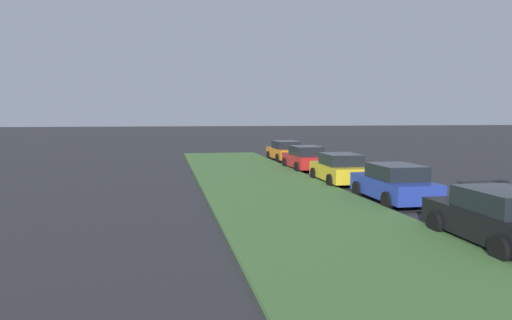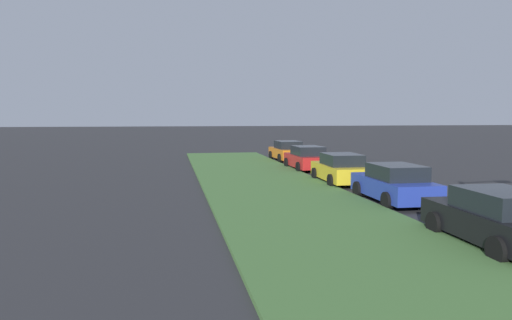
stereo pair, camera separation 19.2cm
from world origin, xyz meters
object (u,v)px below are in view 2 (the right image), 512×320
Objects in this scene: parked_car_blue at (394,184)px; parked_car_orange at (287,151)px; parked_car_yellow at (341,169)px; parked_car_red at (307,158)px; parked_car_black at (497,219)px.

parked_car_blue is 0.99× the size of parked_car_orange.
parked_car_yellow and parked_car_red have the same top height.
parked_car_blue is 5.22m from parked_car_yellow.
parked_car_orange is (17.04, -0.06, 0.00)m from parked_car_blue.
parked_car_yellow is at bearing 179.00° from parked_car_red.
parked_car_blue is 11.10m from parked_car_red.
parked_car_orange is at bearing -3.18° from parked_car_red.
parked_car_yellow is 1.01× the size of parked_car_red.
parked_car_orange is at bearing 0.24° from parked_car_blue.
parked_car_blue is 17.04m from parked_car_orange.
parked_car_red is at bearing 1.42° from parked_car_blue.
parked_car_red is (11.10, 0.19, 0.00)m from parked_car_blue.
parked_car_orange is (11.82, -0.28, 0.00)m from parked_car_yellow.
parked_car_blue is (6.21, -0.31, 0.00)m from parked_car_black.
parked_car_black and parked_car_red have the same top height.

